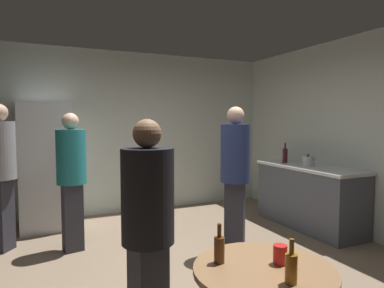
% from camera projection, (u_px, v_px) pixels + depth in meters
% --- Properties ---
extents(ground_plane, '(5.20, 5.20, 0.10)m').
position_uv_depth(ground_plane, '(183.00, 280.00, 3.43)').
color(ground_plane, '#7A6651').
extents(wall_back, '(5.32, 0.06, 2.70)m').
position_uv_depth(wall_back, '(122.00, 133.00, 5.72)').
color(wall_back, beige).
rests_on(wall_back, ground_plane).
extents(wall_side_right, '(0.06, 5.20, 2.70)m').
position_uv_depth(wall_side_right, '(369.00, 136.00, 4.41)').
color(wall_side_right, beige).
rests_on(wall_side_right, ground_plane).
extents(refrigerator, '(0.70, 0.68, 1.80)m').
position_uv_depth(refrigerator, '(46.00, 166.00, 4.87)').
color(refrigerator, silver).
rests_on(refrigerator, ground_plane).
extents(kitchen_counter, '(0.64, 1.69, 0.90)m').
position_uv_depth(kitchen_counter, '(309.00, 196.00, 4.95)').
color(kitchen_counter, '#4C515B').
rests_on(kitchen_counter, ground_plane).
extents(kettle, '(0.24, 0.17, 0.18)m').
position_uv_depth(kettle, '(308.00, 161.00, 4.87)').
color(kettle, '#B2B2B7').
rests_on(kettle, kitchen_counter).
extents(wine_bottle_on_counter, '(0.08, 0.08, 0.31)m').
position_uv_depth(wine_bottle_on_counter, '(285.00, 155.00, 5.28)').
color(wine_bottle_on_counter, '#3F141E').
rests_on(wine_bottle_on_counter, kitchen_counter).
extents(foreground_table, '(0.80, 0.80, 0.73)m').
position_uv_depth(foreground_table, '(264.00, 285.00, 1.91)').
color(foreground_table, olive).
rests_on(foreground_table, ground_plane).
extents(beer_bottle_amber, '(0.06, 0.06, 0.23)m').
position_uv_depth(beer_bottle_amber, '(291.00, 267.00, 1.71)').
color(beer_bottle_amber, '#8C5919').
rests_on(beer_bottle_amber, foreground_table).
extents(beer_bottle_brown, '(0.06, 0.06, 0.23)m').
position_uv_depth(beer_bottle_brown, '(219.00, 249.00, 1.96)').
color(beer_bottle_brown, '#593314').
rests_on(beer_bottle_brown, foreground_table).
extents(plastic_cup_red, '(0.08, 0.08, 0.11)m').
position_uv_depth(plastic_cup_red, '(280.00, 254.00, 1.95)').
color(plastic_cup_red, red).
rests_on(plastic_cup_red, foreground_table).
extents(person_in_black_shirt, '(0.42, 0.42, 1.57)m').
position_uv_depth(person_in_black_shirt, '(148.00, 221.00, 2.18)').
color(person_in_black_shirt, '#2D2D38').
rests_on(person_in_black_shirt, ground_plane).
extents(person_in_teal_shirt, '(0.39, 0.39, 1.64)m').
position_uv_depth(person_in_teal_shirt, '(72.00, 171.00, 4.01)').
color(person_in_teal_shirt, '#2D2D38').
rests_on(person_in_teal_shirt, ground_plane).
extents(person_in_navy_shirt, '(0.48, 0.48, 1.72)m').
position_uv_depth(person_in_navy_shirt, '(235.00, 168.00, 3.93)').
color(person_in_navy_shirt, '#2D2D38').
rests_on(person_in_navy_shirt, ground_plane).
extents(person_in_gray_shirt, '(0.47, 0.47, 1.75)m').
position_uv_depth(person_in_gray_shirt, '(1.00, 165.00, 4.01)').
color(person_in_gray_shirt, '#2D2D38').
rests_on(person_in_gray_shirt, ground_plane).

